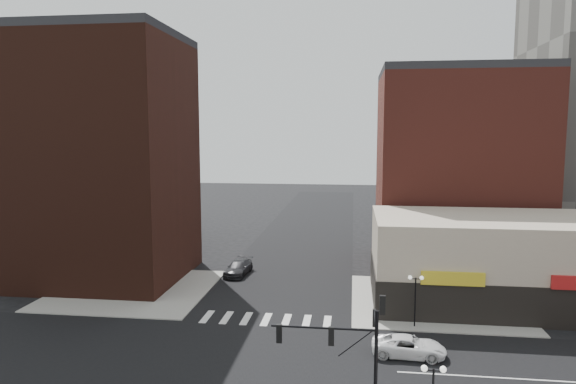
{
  "coord_description": "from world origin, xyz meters",
  "views": [
    {
      "loc": [
        6.97,
        -32.56,
        15.63
      ],
      "look_at": [
        1.97,
        6.44,
        11.0
      ],
      "focal_mm": 32.0,
      "sensor_mm": 36.0,
      "label": 1
    }
  ],
  "objects_px": {
    "traffic_signal": "(356,347)",
    "dark_sedan_north": "(238,268)",
    "white_suv": "(409,346)",
    "street_lamp_ne": "(416,288)"
  },
  "relations": [
    {
      "from": "traffic_signal",
      "to": "dark_sedan_north",
      "type": "relative_size",
      "value": 1.46
    },
    {
      "from": "dark_sedan_north",
      "to": "white_suv",
      "type": "bearing_deg",
      "value": -43.39
    },
    {
      "from": "traffic_signal",
      "to": "street_lamp_ne",
      "type": "height_order",
      "value": "traffic_signal"
    },
    {
      "from": "white_suv",
      "to": "dark_sedan_north",
      "type": "distance_m",
      "value": 24.86
    },
    {
      "from": "traffic_signal",
      "to": "white_suv",
      "type": "relative_size",
      "value": 1.52
    },
    {
      "from": "street_lamp_ne",
      "to": "dark_sedan_north",
      "type": "xyz_separation_m",
      "value": [
        -17.43,
        13.24,
        -2.52
      ]
    },
    {
      "from": "dark_sedan_north",
      "to": "traffic_signal",
      "type": "bearing_deg",
      "value": -61.18
    },
    {
      "from": "street_lamp_ne",
      "to": "dark_sedan_north",
      "type": "distance_m",
      "value": 22.03
    },
    {
      "from": "traffic_signal",
      "to": "street_lamp_ne",
      "type": "bearing_deg",
      "value": 73.25
    },
    {
      "from": "white_suv",
      "to": "dark_sedan_north",
      "type": "relative_size",
      "value": 0.96
    }
  ]
}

